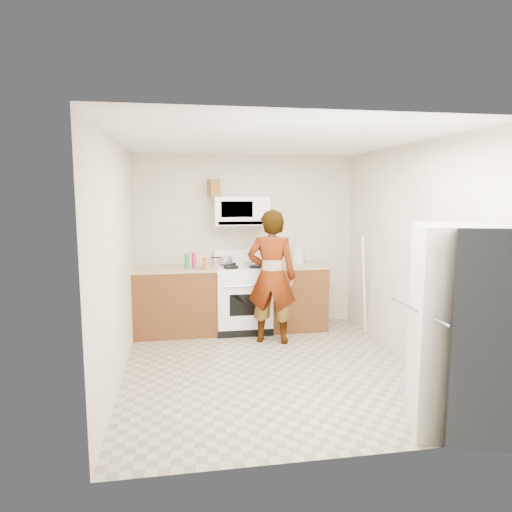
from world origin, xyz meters
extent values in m
plane|color=gray|center=(0.00, 0.00, 0.00)|extent=(3.60, 3.60, 0.00)
cube|color=beige|center=(0.00, 1.79, 1.25)|extent=(3.20, 0.02, 2.50)
cube|color=beige|center=(1.59, 0.00, 1.25)|extent=(0.02, 3.60, 2.50)
cube|color=brown|center=(-1.04, 1.49, 0.45)|extent=(1.12, 0.62, 0.90)
cube|color=tan|center=(-1.04, 1.49, 0.92)|extent=(1.14, 0.64, 0.03)
cube|color=brown|center=(0.68, 1.49, 0.45)|extent=(0.80, 0.62, 0.90)
cube|color=tan|center=(0.68, 1.49, 0.92)|extent=(0.82, 0.64, 0.03)
cube|color=white|center=(-0.10, 1.48, 0.45)|extent=(0.76, 0.65, 0.90)
cube|color=white|center=(-0.10, 1.48, 0.92)|extent=(0.76, 0.62, 0.03)
cube|color=white|center=(-0.10, 1.76, 1.03)|extent=(0.76, 0.08, 0.20)
cube|color=white|center=(-0.10, 1.61, 1.70)|extent=(0.76, 0.38, 0.40)
imported|color=tan|center=(0.20, 0.91, 0.87)|extent=(0.73, 0.59, 1.74)
cube|color=beige|center=(1.27, -1.52, 0.85)|extent=(0.90, 0.90, 1.70)
cylinder|color=silver|center=(0.74, 1.60, 1.04)|extent=(0.20, 0.20, 0.21)
cube|color=brown|center=(-0.49, 1.56, 2.02)|extent=(0.18, 0.18, 0.24)
cylinder|color=silver|center=(-0.32, 1.61, 1.01)|extent=(0.21, 0.21, 0.11)
cube|color=silver|center=(0.05, 1.43, 0.96)|extent=(0.29, 0.23, 0.05)
cylinder|color=red|center=(-0.78, 1.42, 1.04)|extent=(0.07, 0.07, 0.21)
cylinder|color=red|center=(-0.65, 1.25, 1.01)|extent=(0.06, 0.06, 0.16)
cylinder|color=#167C33|center=(-0.88, 1.37, 1.03)|extent=(0.07, 0.07, 0.20)
cylinder|color=white|center=(-0.77, 1.38, 0.94)|extent=(0.33, 0.33, 0.01)
cylinder|color=white|center=(1.50, 0.97, 0.69)|extent=(0.21, 0.24, 1.36)
camera|label=1|loc=(-0.97, -4.80, 1.95)|focal=32.00mm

